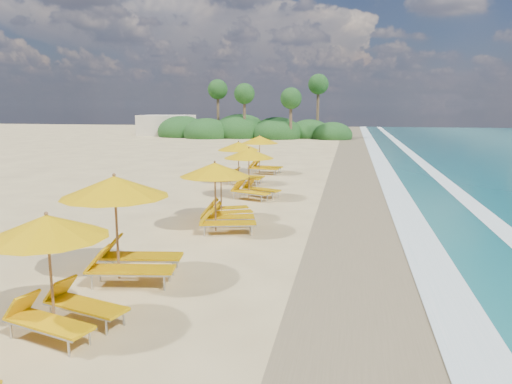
% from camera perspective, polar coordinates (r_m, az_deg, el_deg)
% --- Properties ---
extents(ground, '(160.00, 160.00, 0.00)m').
position_cam_1_polar(ground, '(17.55, 0.00, -3.86)').
color(ground, '#D7BC7E').
rests_on(ground, ground).
extents(wet_sand, '(4.00, 160.00, 0.01)m').
position_cam_1_polar(wet_sand, '(17.26, 13.19, -4.36)').
color(wet_sand, '#867450').
rests_on(wet_sand, ground).
extents(surf_foam, '(4.00, 160.00, 0.01)m').
position_cam_1_polar(surf_foam, '(17.58, 22.04, -4.50)').
color(surf_foam, white).
rests_on(surf_foam, ground).
extents(station_1, '(2.89, 2.81, 2.31)m').
position_cam_1_polar(station_1, '(9.97, -22.32, -7.92)').
color(station_1, olive).
rests_on(station_1, ground).
extents(station_2, '(3.14, 2.99, 2.65)m').
position_cam_1_polar(station_2, '(12.30, -15.13, -3.22)').
color(station_2, olive).
rests_on(station_2, ground).
extents(station_3, '(3.01, 2.92, 2.42)m').
position_cam_1_polar(station_3, '(16.49, -4.15, 0.03)').
color(station_3, olive).
rests_on(station_3, ground).
extents(station_4, '(2.61, 2.59, 1.99)m').
position_cam_1_polar(station_4, '(18.39, -3.64, 0.33)').
color(station_4, olive).
rests_on(station_4, ground).
extents(station_5, '(3.08, 3.05, 2.36)m').
position_cam_1_polar(station_5, '(22.27, -0.45, 2.62)').
color(station_5, olive).
rests_on(station_5, ground).
extents(station_6, '(2.60, 2.42, 2.36)m').
position_cam_1_polar(station_6, '(26.33, -1.67, 3.79)').
color(station_6, olive).
rests_on(station_6, ground).
extents(station_7, '(2.83, 2.68, 2.41)m').
position_cam_1_polar(station_7, '(30.41, 0.74, 4.71)').
color(station_7, olive).
rests_on(station_7, ground).
extents(treeline, '(25.80, 8.80, 9.74)m').
position_cam_1_polar(treeline, '(63.69, -1.00, 7.28)').
color(treeline, '#163D14').
rests_on(treeline, ground).
extents(beach_building, '(7.00, 5.00, 2.80)m').
position_cam_1_polar(beach_building, '(69.51, -10.44, 7.69)').
color(beach_building, beige).
rests_on(beach_building, ground).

